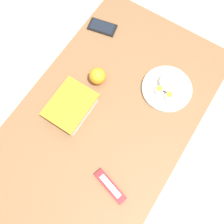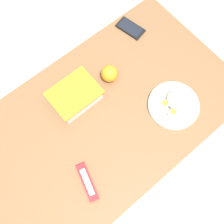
% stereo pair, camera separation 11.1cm
% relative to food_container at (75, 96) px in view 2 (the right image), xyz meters
% --- Properties ---
extents(ground_plane, '(10.00, 10.00, 0.00)m').
position_rel_food_container_xyz_m(ground_plane, '(0.05, -0.14, -0.77)').
color(ground_plane, '#B2A899').
extents(table, '(1.19, 0.71, 0.74)m').
position_rel_food_container_xyz_m(table, '(0.05, -0.14, -0.11)').
color(table, brown).
rests_on(table, ground_plane).
extents(food_container, '(0.21, 0.16, 0.07)m').
position_rel_food_container_xyz_m(food_container, '(0.00, 0.00, 0.00)').
color(food_container, white).
rests_on(food_container, table).
extents(orange_fruit, '(0.08, 0.08, 0.08)m').
position_rel_food_container_xyz_m(orange_fruit, '(0.18, -0.01, 0.01)').
color(orange_fruit, orange).
rests_on(orange_fruit, table).
extents(rice_plate, '(0.22, 0.22, 0.07)m').
position_rel_food_container_xyz_m(rice_plate, '(0.31, -0.30, -0.01)').
color(rice_plate, silver).
rests_on(rice_plate, table).
extents(candy_bar, '(0.08, 0.16, 0.02)m').
position_rel_food_container_xyz_m(candy_bar, '(-0.18, -0.31, -0.02)').
color(candy_bar, red).
rests_on(candy_bar, table).
extents(cell_phone, '(0.10, 0.15, 0.01)m').
position_rel_food_container_xyz_m(cell_phone, '(0.43, 0.13, -0.03)').
color(cell_phone, black).
rests_on(cell_phone, table).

